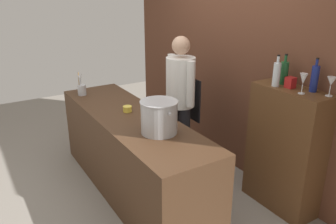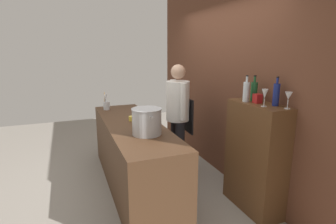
{
  "view_description": "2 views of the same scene",
  "coord_description": "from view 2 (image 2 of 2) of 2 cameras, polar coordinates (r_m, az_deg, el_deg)",
  "views": [
    {
      "loc": [
        3.06,
        -1.42,
        2.2
      ],
      "look_at": [
        0.28,
        0.29,
        0.98
      ],
      "focal_mm": 36.59,
      "sensor_mm": 36.0,
      "label": 1
    },
    {
      "loc": [
        3.38,
        -0.8,
        1.87
      ],
      "look_at": [
        0.26,
        0.41,
        1.08
      ],
      "focal_mm": 28.42,
      "sensor_mm": 36.0,
      "label": 2
    }
  ],
  "objects": [
    {
      "name": "brick_back_panel",
      "position": [
        4.05,
        11.9,
        7.81
      ],
      "size": [
        4.4,
        0.1,
        3.0
      ],
      "primitive_type": "cube",
      "color": "brown",
      "rests_on": "ground_plane"
    },
    {
      "name": "utensil_crock",
      "position": [
        4.48,
        -13.07,
        1.39
      ],
      "size": [
        0.1,
        0.1,
        0.29
      ],
      "color": "#B7BABF",
      "rests_on": "prep_counter"
    },
    {
      "name": "ground_plane",
      "position": [
        3.94,
        -7.23,
        -15.1
      ],
      "size": [
        8.0,
        8.0,
        0.0
      ],
      "primitive_type": "plane",
      "color": "gray"
    },
    {
      "name": "wine_glass_short",
      "position": [
        2.94,
        20.04,
        3.56
      ],
      "size": [
        0.07,
        0.07,
        0.19
      ],
      "color": "silver",
      "rests_on": "bar_cabinet"
    },
    {
      "name": "spice_tin_red",
      "position": [
        3.12,
        18.64,
        2.76
      ],
      "size": [
        0.08,
        0.08,
        0.1
      ],
      "primitive_type": "cube",
      "color": "red",
      "rests_on": "bar_cabinet"
    },
    {
      "name": "wine_bottle_cobalt",
      "position": [
        3.02,
        22.19,
        3.55
      ],
      "size": [
        0.07,
        0.07,
        0.31
      ],
      "color": "navy",
      "rests_on": "bar_cabinet"
    },
    {
      "name": "wine_bottle_clear",
      "position": [
        3.15,
        16.42,
        4.27
      ],
      "size": [
        0.07,
        0.07,
        0.3
      ],
      "color": "silver",
      "rests_on": "bar_cabinet"
    },
    {
      "name": "butter_jar",
      "position": [
        3.73,
        -7.68,
        -1.38
      ],
      "size": [
        0.1,
        0.1,
        0.06
      ],
      "primitive_type": "cylinder",
      "color": "yellow",
      "rests_on": "prep_counter"
    },
    {
      "name": "wine_glass_tall",
      "position": [
        2.91,
        24.41,
        3.06
      ],
      "size": [
        0.08,
        0.08,
        0.17
      ],
      "color": "silver",
      "rests_on": "bar_cabinet"
    },
    {
      "name": "chef",
      "position": [
        3.93,
        2.17,
        0.02
      ],
      "size": [
        0.53,
        0.37,
        1.66
      ],
      "rotation": [
        0.0,
        0.0,
        3.09
      ],
      "color": "black",
      "rests_on": "ground_plane"
    },
    {
      "name": "stockpot_large",
      "position": [
        3.08,
        -4.58,
        -2.04
      ],
      "size": [
        0.41,
        0.35,
        0.31
      ],
      "color": "#B7BABF",
      "rests_on": "prep_counter"
    },
    {
      "name": "wine_bottle_green",
      "position": [
        3.24,
        17.96,
        4.31
      ],
      "size": [
        0.08,
        0.08,
        0.3
      ],
      "color": "#1E592D",
      "rests_on": "bar_cabinet"
    },
    {
      "name": "bar_cabinet",
      "position": [
        3.29,
        18.16,
        -9.27
      ],
      "size": [
        0.76,
        0.32,
        1.28
      ],
      "primitive_type": "cube",
      "color": "brown",
      "rests_on": "ground_plane"
    },
    {
      "name": "prep_counter",
      "position": [
        3.75,
        -7.43,
        -9.03
      ],
      "size": [
        2.48,
        0.7,
        0.9
      ],
      "primitive_type": "cube",
      "color": "#472D1C",
      "rests_on": "ground_plane"
    }
  ]
}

